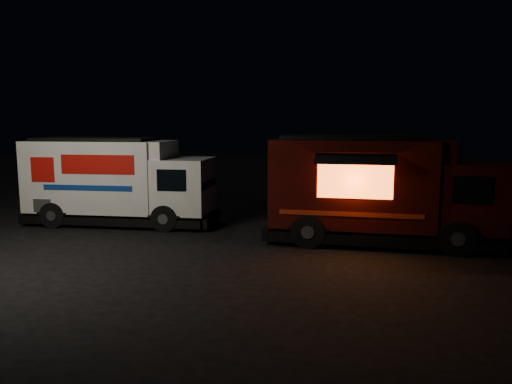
# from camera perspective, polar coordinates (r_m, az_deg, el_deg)

# --- Properties ---
(ground) EXTENTS (80.00, 80.00, 0.00)m
(ground) POSITION_cam_1_polar(r_m,az_deg,el_deg) (14.23, -9.43, -6.87)
(ground) COLOR black
(ground) RESTS_ON ground
(white_truck) EXTENTS (7.16, 4.04, 3.08)m
(white_truck) POSITION_cam_1_polar(r_m,az_deg,el_deg) (18.37, -15.15, 1.21)
(white_truck) COLOR white
(white_truck) RESTS_ON ground
(red_truck) EXTENTS (7.32, 3.92, 3.23)m
(red_truck) POSITION_cam_1_polar(r_m,az_deg,el_deg) (15.41, 14.31, 0.27)
(red_truck) COLOR #380A0A
(red_truck) RESTS_ON ground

